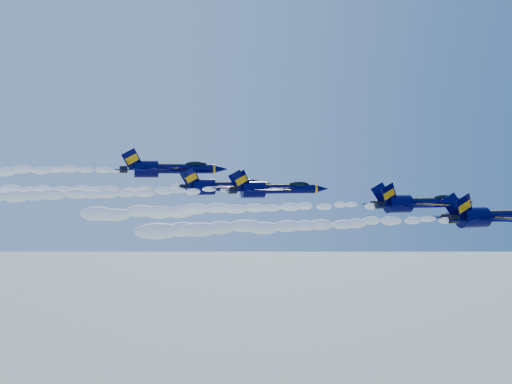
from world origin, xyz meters
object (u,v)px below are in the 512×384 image
object	(u,v)px
jet_second	(418,203)
jet_fourth	(224,186)
jet_lead	(495,216)
jet_third	(273,189)
jet_fifth	(168,169)

from	to	relation	value
jet_second	jet_fourth	world-z (taller)	jet_fourth
jet_lead	jet_third	xyz separation A→B (m)	(-25.13, 18.62, 3.28)
jet_third	jet_fifth	bearing A→B (deg)	138.74
jet_fourth	jet_fifth	bearing A→B (deg)	136.85
jet_lead	jet_fourth	bearing A→B (deg)	142.98
jet_lead	jet_second	world-z (taller)	jet_second
jet_third	jet_fourth	distance (m)	8.60
jet_second	jet_fifth	size ratio (longest dim) A/B	0.86
jet_lead	jet_fifth	xyz separation A→B (m)	(-40.01, 31.67, 6.52)
jet_lead	jet_second	distance (m)	9.91
jet_third	jet_fourth	size ratio (longest dim) A/B	0.98
jet_third	jet_fourth	bearing A→B (deg)	141.21
jet_fifth	jet_second	bearing A→B (deg)	-38.23
jet_lead	jet_fourth	distance (m)	40.03
jet_third	jet_fourth	xyz separation A→B (m)	(-6.70, 5.39, 0.31)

